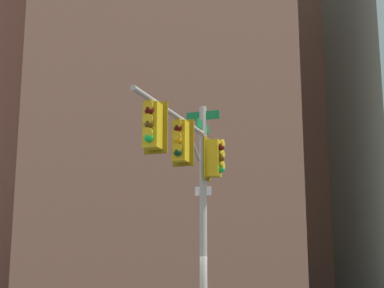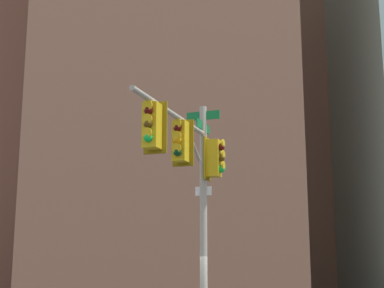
% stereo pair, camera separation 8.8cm
% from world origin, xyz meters
% --- Properties ---
extents(signal_pole_assembly, '(4.76, 2.14, 6.55)m').
position_xyz_m(signal_pole_assembly, '(1.54, -0.56, 4.68)').
color(signal_pole_assembly, '#9E998C').
rests_on(signal_pole_assembly, ground_plane).
extents(building_brick_nearside, '(21.65, 18.48, 38.11)m').
position_xyz_m(building_brick_nearside, '(-31.79, -2.56, 19.06)').
color(building_brick_nearside, '#845B47').
rests_on(building_brick_nearside, ground_plane).
extents(building_brick_midblock, '(16.14, 17.60, 38.64)m').
position_xyz_m(building_brick_midblock, '(-50.41, 14.39, 19.32)').
color(building_brick_midblock, '#845B47').
rests_on(building_brick_midblock, ground_plane).
extents(building_brick_farside, '(19.83, 15.60, 44.76)m').
position_xyz_m(building_brick_farside, '(-42.52, -19.23, 22.38)').
color(building_brick_farside, brown).
rests_on(building_brick_farside, ground_plane).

